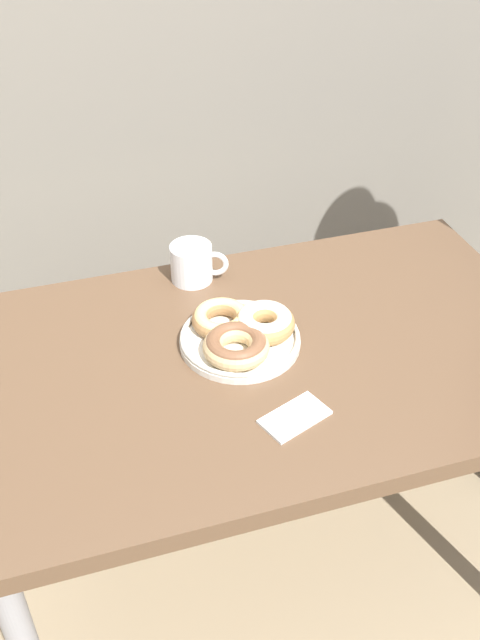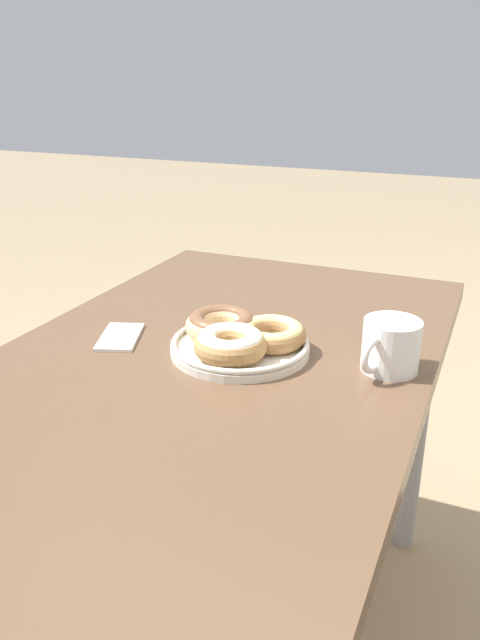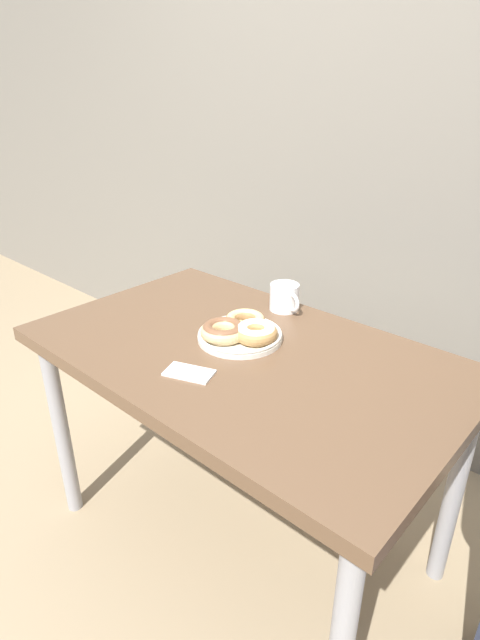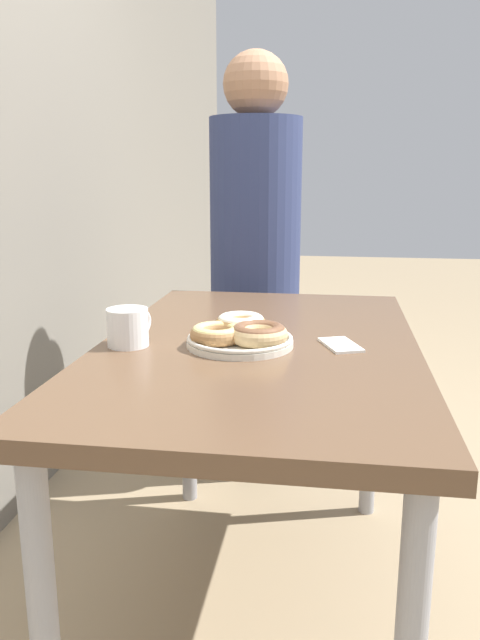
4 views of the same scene
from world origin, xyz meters
The scene contains 6 objects.
ground_plane centered at (0.00, 0.00, 0.00)m, with size 14.00×14.00×0.00m, color #937F60.
dining_table centered at (0.00, 0.26, 0.64)m, with size 1.19×0.72×0.72m.
donut_plate centered at (-0.04, 0.30, 0.75)m, with size 0.24×0.25×0.06m.
coffee_mug centered at (-0.08, 0.55, 0.76)m, with size 0.13×0.09×0.09m.
person_figure centered at (0.82, 0.37, 0.79)m, with size 0.34×0.32×1.49m.
napkin centered at (-0.01, 0.08, 0.72)m, with size 0.14×0.11×0.01m.
Camera 4 is at (-1.38, 0.10, 1.10)m, focal length 35.00 mm.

